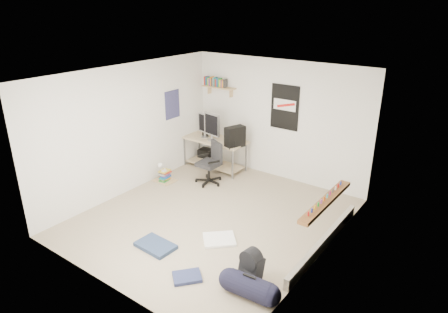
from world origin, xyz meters
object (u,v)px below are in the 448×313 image
Objects in this scene: desk at (215,153)px; duffel_bag at (249,287)px; backpack at (251,269)px; book_stack at (164,174)px; office_chair at (209,161)px.

duffel_bag is at bearing -51.13° from desk.
backpack reaches higher than book_stack.
book_stack is at bearing 160.80° from backpack.
office_chair is 3.53m from duffel_bag.
office_chair reaches higher than backpack.
book_stack is at bearing -125.00° from office_chair.
duffel_bag reaches higher than book_stack.
office_chair is 2.23× the size of backpack.
backpack is at bearing -27.28° from book_stack.
desk is at bearing 142.72° from office_chair.
office_chair is 2.29× the size of book_stack.
backpack is 3.63m from book_stack.
duffel_bag is at bearing -18.96° from office_chair.
backpack is 0.31m from duffel_bag.
office_chair reaches higher than book_stack.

